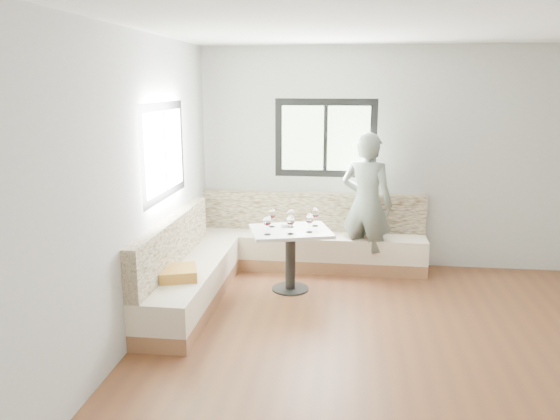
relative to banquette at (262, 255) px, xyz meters
name	(u,v)px	position (x,y,z in m)	size (l,w,h in m)	color
room	(409,195)	(1.51, -1.55, 1.08)	(5.01, 5.01, 2.81)	brown
banquette	(262,255)	(0.00, 0.00, 0.00)	(2.90, 2.80, 0.95)	#9A6946
table	(290,245)	(0.36, -0.22, 0.21)	(1.04, 0.91, 0.72)	black
person	(367,204)	(1.23, 0.48, 0.55)	(0.65, 0.42, 1.77)	slate
olive_ramekin	(285,225)	(0.28, -0.11, 0.41)	(0.10, 0.10, 0.04)	white
wine_glass_a	(267,221)	(0.13, -0.47, 0.54)	(0.10, 0.10, 0.22)	white
wine_glass_b	(291,221)	(0.38, -0.41, 0.54)	(0.10, 0.10, 0.22)	white
wine_glass_c	(310,219)	(0.58, -0.31, 0.54)	(0.10, 0.10, 0.22)	white
wine_glass_d	(291,215)	(0.35, -0.12, 0.54)	(0.10, 0.10, 0.22)	white
wine_glass_e	(315,213)	(0.63, -0.03, 0.54)	(0.10, 0.10, 0.22)	white
wine_glass_f	(272,214)	(0.14, -0.13, 0.54)	(0.10, 0.10, 0.22)	white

